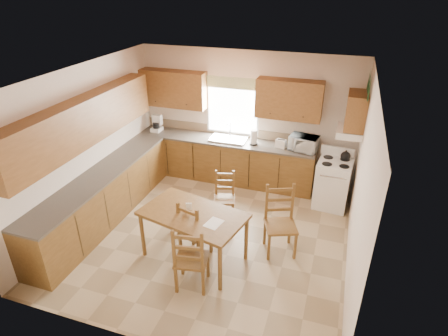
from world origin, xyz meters
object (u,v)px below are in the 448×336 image
(stove, at_px, (333,184))
(dining_table, at_px, (194,236))
(microwave, at_px, (304,143))
(chair_far_right, at_px, (281,222))
(chair_near_left, at_px, (192,255))
(chair_far_left, at_px, (224,196))
(chair_near_right, at_px, (195,229))

(stove, bearing_deg, dining_table, -125.53)
(microwave, height_order, chair_far_right, microwave)
(stove, height_order, chair_near_left, chair_near_left)
(dining_table, bearing_deg, chair_far_right, 37.26)
(stove, xyz_separation_m, chair_far_left, (-1.81, -1.03, -0.01))
(chair_near_right, bearing_deg, dining_table, 108.93)
(stove, relative_size, chair_far_right, 0.81)
(stove, bearing_deg, chair_far_left, -145.16)
(stove, bearing_deg, chair_near_right, -126.48)
(microwave, bearing_deg, stove, -17.57)
(chair_near_right, bearing_deg, chair_far_right, -143.80)
(stove, height_order, chair_near_right, chair_near_right)
(chair_far_right, bearing_deg, microwave, 67.18)
(dining_table, distance_m, chair_far_right, 1.36)
(stove, relative_size, dining_table, 0.59)
(microwave, xyz_separation_m, chair_far_left, (-1.16, -1.36, -0.63))
(microwave, bearing_deg, chair_near_left, -99.18)
(dining_table, relative_size, chair_far_left, 1.75)
(microwave, height_order, chair_near_right, microwave)
(dining_table, bearing_deg, chair_near_left, -57.25)
(microwave, xyz_separation_m, chair_near_right, (-1.27, -2.49, -0.58))
(microwave, relative_size, chair_far_left, 0.56)
(microwave, height_order, chair_near_left, microwave)
(microwave, bearing_deg, chair_near_right, -107.29)
(dining_table, bearing_deg, microwave, 76.83)
(dining_table, height_order, chair_far_right, chair_far_right)
(stove, relative_size, chair_near_right, 0.92)
(stove, height_order, dining_table, stove)
(chair_near_left, relative_size, chair_far_left, 1.20)
(microwave, xyz_separation_m, chair_far_right, (-0.03, -2.00, -0.51))
(chair_near_left, height_order, chair_near_right, chair_near_left)
(chair_far_right, bearing_deg, chair_near_right, 179.47)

